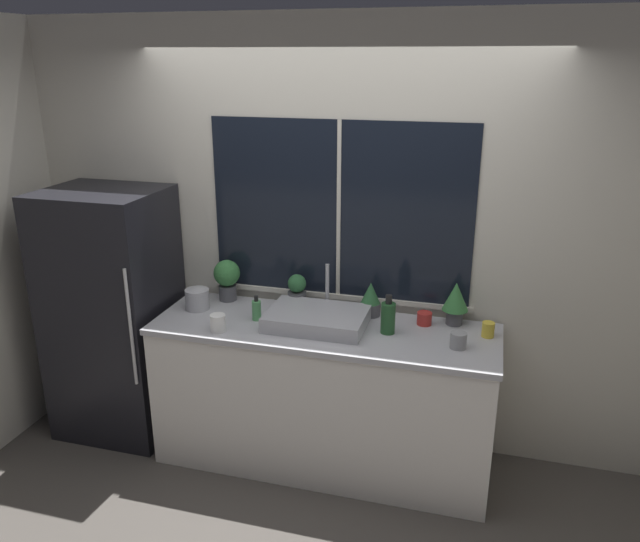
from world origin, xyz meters
name	(u,v)px	position (x,y,z in m)	size (l,w,h in m)	color
ground_plane	(309,490)	(0.00, 0.00, 0.00)	(14.00, 14.00, 0.00)	#4C4742
wall_back	(340,240)	(0.00, 0.71, 1.35)	(8.00, 0.09, 2.70)	beige
wall_left	(117,196)	(-2.10, 1.50, 1.35)	(0.06, 7.00, 2.70)	beige
counter	(323,395)	(0.00, 0.32, 0.46)	(2.06, 0.67, 0.93)	white
refrigerator	(114,314)	(-1.45, 0.35, 0.83)	(0.74, 0.66, 1.66)	black
sink	(317,318)	(-0.04, 0.34, 0.97)	(0.58, 0.46, 0.31)	#ADADB2
potted_plant_far_left	(227,277)	(-0.72, 0.57, 1.08)	(0.17, 0.17, 0.27)	#4C4C51
potted_plant_center_left	(297,291)	(-0.24, 0.57, 1.03)	(0.12, 0.12, 0.22)	#4C4C51
potted_plant_center_right	(370,299)	(0.23, 0.57, 1.03)	(0.13, 0.13, 0.21)	#4C4C51
potted_plant_far_right	(456,300)	(0.74, 0.57, 1.08)	(0.16, 0.16, 0.26)	#4C4C51
soap_bottle	(257,310)	(-0.42, 0.32, 0.99)	(0.05, 0.05, 0.16)	#519E5B
bottle_tall	(388,317)	(0.38, 0.34, 1.02)	(0.08, 0.08, 0.23)	#235128
mug_grey	(458,340)	(0.79, 0.25, 0.97)	(0.09, 0.09, 0.09)	gray
mug_red	(424,318)	(0.57, 0.52, 0.96)	(0.09, 0.09, 0.08)	#B72D28
mug_white	(218,323)	(-0.58, 0.10, 0.98)	(0.09, 0.09, 0.10)	white
mug_yellow	(488,330)	(0.94, 0.45, 0.97)	(0.07, 0.07, 0.09)	gold
kettle	(197,298)	(-0.85, 0.38, 1.00)	(0.15, 0.15, 0.14)	#B2B2B7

